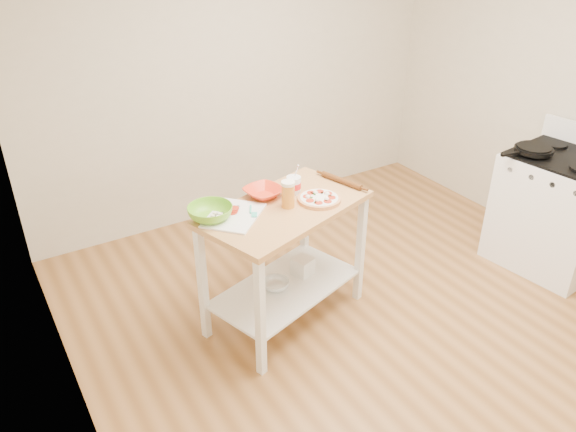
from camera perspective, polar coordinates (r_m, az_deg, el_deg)
The scene contains 15 objects.
room_shell at distance 3.37m, azimuth 12.82°, elevation 6.27°, with size 4.04×4.54×2.74m.
prep_island at distance 3.77m, azimuth -0.28°, elevation -2.39°, with size 1.26×0.92×0.90m.
gas_stove at distance 4.96m, azimuth 25.44°, elevation 0.45°, with size 0.77×0.87×1.11m.
skillet at distance 4.71m, azimuth 23.63°, elevation 6.20°, with size 0.45×0.29×0.03m.
pizza at distance 3.71m, azimuth 3.18°, elevation 1.78°, with size 0.29×0.29×0.05m.
cutting_board at distance 3.54m, azimuth -5.62°, elevation 0.08°, with size 0.50×0.49×0.04m.
spatula at distance 3.55m, azimuth -3.65°, elevation 0.43°, with size 0.07×0.15×0.01m.
knife at distance 3.53m, azimuth -7.04°, elevation 0.09°, with size 0.26×0.09×0.01m.
orange_bowl at distance 3.76m, azimuth -2.50°, elevation 2.42°, with size 0.25×0.25×0.06m, color red.
green_bowl at distance 3.51m, azimuth -7.91°, elevation 0.33°, with size 0.28×0.28×0.09m, color #6DBB27.
beer_pint at distance 3.60m, azimuth 0.01°, elevation 2.24°, with size 0.09×0.09×0.18m.
yogurt_tub at distance 3.79m, azimuth 0.57°, elevation 3.17°, with size 0.10×0.10×0.21m.
rolling_pin at distance 3.96m, azimuth 5.47°, elevation 3.58°, with size 0.04×0.04×0.34m, color #5E3415.
shelf_glass_bowl at distance 3.95m, azimuth -1.25°, elevation -6.98°, with size 0.19×0.19×0.06m, color silver.
shelf_bin at distance 4.08m, azimuth 1.51°, elevation -5.11°, with size 0.13×0.13×0.13m, color white.
Camera 1 is at (-2.22, -2.20, 2.61)m, focal length 35.00 mm.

